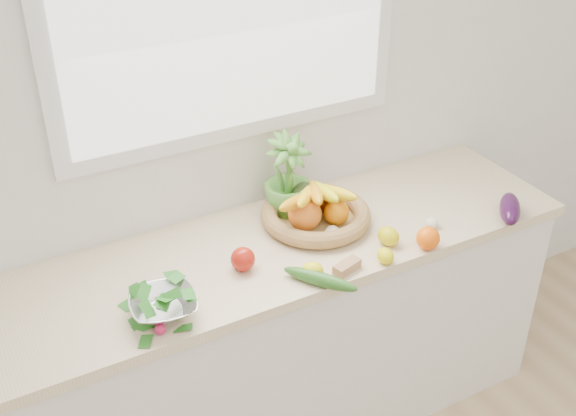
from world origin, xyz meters
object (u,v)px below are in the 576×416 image
fruit_basket (315,210)px  colander_with_spinach (163,301)px  cucumber (320,279)px  potted_herb (288,177)px  apple (243,259)px  eggplant (510,209)px

fruit_basket → colander_with_spinach: bearing=-161.0°
cucumber → potted_herb: bearing=74.6°
cucumber → potted_herb: 0.48m
apple → cucumber: apple is taller
eggplant → fruit_basket: bearing=153.8°
apple → potted_herb: bearing=38.6°
potted_herb → fruit_basket: size_ratio=0.61×
apple → colander_with_spinach: colander_with_spinach is taller
apple → colander_with_spinach: 0.33m
eggplant → potted_herb: size_ratio=0.62×
potted_herb → colander_with_spinach: bearing=-151.1°
cucumber → fruit_basket: (0.18, 0.33, 0.03)m
apple → fruit_basket: (0.36, 0.13, 0.01)m
potted_herb → colander_with_spinach: (-0.62, -0.34, -0.10)m
apple → potted_herb: 0.41m
apple → cucumber: size_ratio=0.32×
fruit_basket → colander_with_spinach: (-0.68, -0.23, 0.00)m
eggplant → fruit_basket: (-0.66, 0.32, 0.02)m
cucumber → eggplant: bearing=0.7°
colander_with_spinach → cucumber: bearing=-11.2°
apple → colander_with_spinach: (-0.32, -0.10, 0.02)m
eggplant → potted_herb: 0.84m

